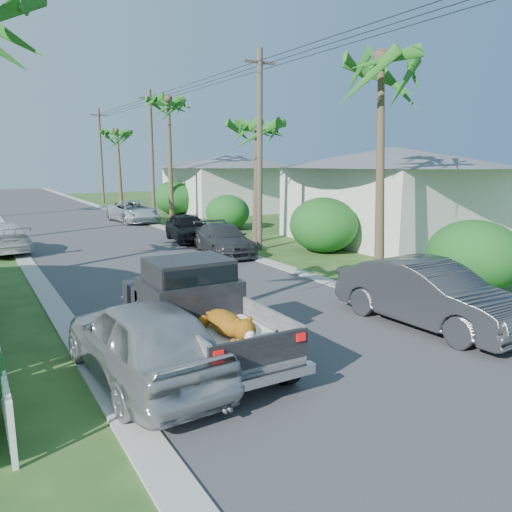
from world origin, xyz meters
TOP-DOWN VIEW (x-y plane):
  - ground at (0.00, 0.00)m, footprint 120.00×120.00m
  - road at (0.00, 25.00)m, footprint 8.00×100.00m
  - curb_left at (-4.30, 25.00)m, footprint 0.60×100.00m
  - curb_right at (4.30, 25.00)m, footprint 0.60×100.00m
  - pickup_truck at (-2.20, 2.61)m, footprint 1.98×5.12m
  - parked_car_rn at (3.60, 1.31)m, footprint 2.04×5.09m
  - parked_car_rm at (3.60, 12.79)m, footprint 2.46×4.77m
  - parked_car_rf at (3.60, 16.90)m, footprint 2.22×4.39m
  - parked_car_rd at (3.60, 26.40)m, footprint 2.78×5.34m
  - parked_car_ln at (-3.60, 1.83)m, footprint 2.18×4.86m
  - parked_car_lf at (-5.00, 18.18)m, footprint 2.53×5.01m
  - palm_r_a at (6.30, 6.00)m, footprint 4.40×4.40m
  - palm_r_b at (6.60, 15.00)m, footprint 4.40×4.40m
  - palm_r_c at (6.20, 26.00)m, footprint 4.40×4.40m
  - palm_r_d at (6.50, 40.00)m, footprint 4.40×4.40m
  - shrub_r_a at (7.60, 3.00)m, footprint 2.80×3.08m
  - shrub_r_b at (7.80, 11.00)m, footprint 3.00×3.30m
  - shrub_r_c at (7.50, 20.00)m, footprint 2.60×2.86m
  - shrub_r_d at (8.00, 30.00)m, footprint 3.20×3.52m
  - house_right_near at (13.00, 12.00)m, footprint 8.00×9.00m
  - house_right_far at (13.00, 30.00)m, footprint 9.00×8.00m
  - utility_pole_b at (5.60, 13.00)m, footprint 1.60×0.26m
  - utility_pole_c at (5.60, 28.00)m, footprint 1.60×0.26m
  - utility_pole_d at (5.60, 43.00)m, footprint 1.60×0.26m

SIDE VIEW (x-z plane):
  - ground at x=0.00m, z-range 0.00..0.00m
  - road at x=0.00m, z-range 0.00..0.02m
  - curb_left at x=-4.30m, z-range 0.00..0.06m
  - curb_right at x=4.30m, z-range 0.00..0.06m
  - parked_car_rm at x=3.60m, z-range 0.00..1.32m
  - parked_car_lf at x=-5.00m, z-range 0.00..1.40m
  - parked_car_rf at x=3.60m, z-range 0.00..1.43m
  - parked_car_rd at x=3.60m, z-range 0.00..1.44m
  - parked_car_ln at x=-3.60m, z-range 0.00..1.62m
  - parked_car_rn at x=3.60m, z-range 0.00..1.65m
  - pickup_truck at x=-2.20m, z-range -0.02..2.04m
  - shrub_r_c at x=7.50m, z-range 0.00..2.10m
  - shrub_r_a at x=7.60m, z-range 0.00..2.30m
  - shrub_r_b at x=7.80m, z-range 0.00..2.50m
  - shrub_r_d at x=8.00m, z-range 0.00..2.60m
  - house_right_far at x=13.00m, z-range -0.18..4.42m
  - house_right_near at x=13.00m, z-range -0.18..4.62m
  - utility_pole_b at x=5.60m, z-range 0.10..9.10m
  - utility_pole_c at x=5.60m, z-range 0.10..9.10m
  - utility_pole_d at x=5.60m, z-range 0.10..9.10m
  - palm_r_b at x=6.60m, z-range 2.35..9.55m
  - palm_r_d at x=6.50m, z-range 2.73..10.74m
  - palm_r_a at x=6.30m, z-range 3.07..11.78m
  - palm_r_c at x=6.20m, z-range 3.41..12.81m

